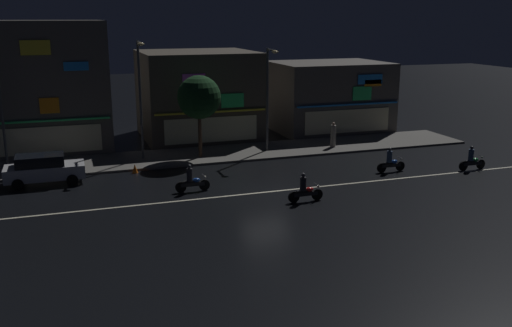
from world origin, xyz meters
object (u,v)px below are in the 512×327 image
(motorcycle_lead, at_px, (391,162))
(motorcycle_following, at_px, (472,160))
(motorcycle_opposite_lane, at_px, (305,190))
(streetlamp_mid, at_px, (140,91))
(motorcycle_trailing_far, at_px, (192,180))
(pedestrian_on_sidewalk, at_px, (333,136))
(parked_car_near_kerb, at_px, (44,169))
(traffic_cone, at_px, (135,168))
(streetlamp_east, at_px, (269,91))

(motorcycle_lead, distance_m, motorcycle_following, 5.13)
(motorcycle_following, distance_m, motorcycle_opposite_lane, 12.47)
(streetlamp_mid, bearing_deg, motorcycle_trailing_far, -78.80)
(pedestrian_on_sidewalk, distance_m, motorcycle_lead, 6.83)
(parked_car_near_kerb, distance_m, motorcycle_following, 25.43)
(pedestrian_on_sidewalk, distance_m, motorcycle_opposite_lane, 12.43)
(motorcycle_trailing_far, bearing_deg, traffic_cone, 118.13)
(streetlamp_east, height_order, motorcycle_opposite_lane, streetlamp_east)
(motorcycle_opposite_lane, bearing_deg, motorcycle_following, -170.30)
(motorcycle_opposite_lane, bearing_deg, parked_car_near_kerb, -32.93)
(parked_car_near_kerb, relative_size, motorcycle_trailing_far, 2.26)
(streetlamp_east, xyz_separation_m, motorcycle_opposite_lane, (-1.94, -10.75, -3.65))
(motorcycle_opposite_lane, height_order, traffic_cone, motorcycle_opposite_lane)
(pedestrian_on_sidewalk, bearing_deg, motorcycle_following, 39.58)
(traffic_cone, bearing_deg, pedestrian_on_sidewalk, 8.12)
(pedestrian_on_sidewalk, distance_m, traffic_cone, 14.41)
(motorcycle_lead, xyz_separation_m, motorcycle_following, (4.98, -1.22, 0.00))
(pedestrian_on_sidewalk, bearing_deg, motorcycle_lead, 9.41)
(streetlamp_mid, distance_m, motorcycle_trailing_far, 8.69)
(streetlamp_mid, xyz_separation_m, motorcycle_following, (18.81, -8.75, -3.96))
(motorcycle_lead, bearing_deg, streetlamp_east, 128.60)
(streetlamp_mid, height_order, motorcycle_following, streetlamp_mid)
(streetlamp_mid, xyz_separation_m, pedestrian_on_sidewalk, (13.34, -0.72, -3.63))
(motorcycle_following, bearing_deg, motorcycle_opposite_lane, -168.81)
(streetlamp_east, bearing_deg, motorcycle_trailing_far, -134.30)
(motorcycle_lead, relative_size, motorcycle_following, 1.00)
(streetlamp_mid, relative_size, motorcycle_trailing_far, 4.00)
(motorcycle_trailing_far, bearing_deg, pedestrian_on_sidewalk, 31.69)
(streetlamp_east, relative_size, pedestrian_on_sidewalk, 3.92)
(streetlamp_east, xyz_separation_m, parked_car_near_kerb, (-14.57, -3.00, -3.41))
(streetlamp_mid, xyz_separation_m, motorcycle_lead, (13.83, -7.53, -3.96))
(streetlamp_east, distance_m, motorcycle_opposite_lane, 11.51)
(parked_car_near_kerb, bearing_deg, streetlamp_mid, 29.31)
(parked_car_near_kerb, xyz_separation_m, motorcycle_trailing_far, (7.55, -4.20, -0.24))
(parked_car_near_kerb, relative_size, traffic_cone, 7.82)
(streetlamp_east, height_order, motorcycle_lead, streetlamp_east)
(traffic_cone, bearing_deg, motorcycle_lead, -17.93)
(traffic_cone, bearing_deg, motorcycle_following, -16.90)
(pedestrian_on_sidewalk, distance_m, motorcycle_trailing_far, 13.69)
(streetlamp_east, relative_size, motorcycle_following, 3.69)
(motorcycle_trailing_far, bearing_deg, motorcycle_lead, 1.85)
(streetlamp_east, bearing_deg, parked_car_near_kerb, -168.38)
(streetlamp_mid, bearing_deg, motorcycle_following, -24.93)
(parked_car_near_kerb, distance_m, motorcycle_trailing_far, 8.64)
(motorcycle_lead, bearing_deg, traffic_cone, 164.01)
(streetlamp_mid, relative_size, motorcycle_lead, 4.00)
(streetlamp_east, distance_m, parked_car_near_kerb, 15.26)
(streetlamp_mid, height_order, pedestrian_on_sidewalk, streetlamp_mid)
(parked_car_near_kerb, bearing_deg, streetlamp_east, 11.62)
(streetlamp_east, bearing_deg, motorcycle_lead, -53.34)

